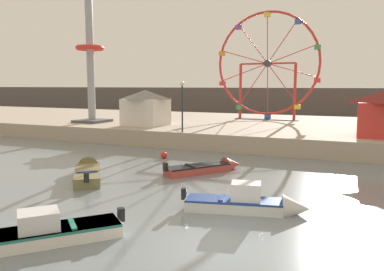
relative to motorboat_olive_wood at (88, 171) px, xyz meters
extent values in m
plane|color=slate|center=(9.57, -5.67, -0.27)|extent=(240.00, 240.00, 0.00)
cube|color=tan|center=(9.57, 20.00, 0.37)|extent=(110.00, 20.78, 1.27)
cube|color=#564C47|center=(9.57, 41.86, 1.93)|extent=(140.00, 3.00, 4.40)
cube|color=olive|center=(0.52, -0.66, -0.02)|extent=(3.37, 3.84, 0.49)
cube|color=navy|center=(0.52, -0.66, 0.19)|extent=(3.36, 3.82, 0.08)
cone|color=olive|center=(-1.00, 1.29, -0.02)|extent=(1.58, 1.57, 1.17)
cube|color=black|center=(1.78, -2.29, 0.34)|extent=(0.31, 0.31, 0.44)
cube|color=navy|center=(0.82, -1.05, 0.26)|extent=(0.92, 0.77, 0.06)
cube|color=silver|center=(8.83, -2.38, -0.03)|extent=(3.81, 1.87, 0.47)
cube|color=navy|center=(8.83, -2.38, 0.16)|extent=(3.78, 1.88, 0.08)
cone|color=silver|center=(11.09, -1.84, -0.03)|extent=(1.21, 1.20, 1.00)
cube|color=black|center=(6.95, -2.82, 0.31)|extent=(0.25, 0.28, 0.44)
cube|color=silver|center=(9.28, -2.27, 0.53)|extent=(1.27, 1.07, 0.66)
cube|color=navy|center=(8.39, -2.48, 0.23)|extent=(0.36, 0.91, 0.06)
cube|color=#B24238|center=(5.05, 2.99, -0.04)|extent=(3.01, 3.62, 0.45)
cube|color=black|center=(5.05, 2.99, 0.14)|extent=(3.00, 3.60, 0.08)
cone|color=#B24238|center=(6.43, 4.91, -0.04)|extent=(1.39, 1.40, 0.97)
cube|color=black|center=(3.91, 1.40, 0.29)|extent=(0.31, 0.30, 0.44)
cube|color=black|center=(4.78, 2.62, 0.21)|extent=(0.80, 0.64, 0.06)
cube|color=silver|center=(4.69, -7.34, -0.05)|extent=(3.50, 3.72, 0.44)
cube|color=#237566|center=(4.69, -7.34, 0.13)|extent=(3.49, 3.70, 0.08)
cube|color=black|center=(6.05, -5.81, 0.28)|extent=(0.31, 0.31, 0.44)
cube|color=silver|center=(4.37, -7.70, 0.46)|extent=(1.51, 1.53, 0.58)
cube|color=#237566|center=(5.01, -6.98, 0.20)|extent=(0.89, 0.81, 0.06)
torus|color=red|center=(4.15, 23.16, 6.68)|extent=(10.39, 0.24, 10.39)
cylinder|color=#38383D|center=(4.15, 23.16, 6.68)|extent=(0.70, 0.50, 0.70)
cylinder|color=red|center=(6.58, 23.16, 5.96)|extent=(4.89, 0.08, 1.50)
cube|color=red|center=(9.02, 23.16, 4.97)|extent=(0.56, 0.48, 0.44)
cylinder|color=red|center=(6.54, 23.16, 7.53)|extent=(4.81, 0.08, 1.78)
cube|color=#33934C|center=(8.93, 23.16, 8.11)|extent=(0.56, 0.48, 0.44)
cylinder|color=red|center=(5.58, 23.16, 8.77)|extent=(2.93, 0.08, 4.24)
cube|color=#3356B7|center=(7.01, 23.16, 10.59)|extent=(0.56, 0.48, 0.44)
cylinder|color=red|center=(4.08, 23.16, 9.21)|extent=(0.23, 0.08, 5.07)
cube|color=yellow|center=(4.00, 23.16, 11.47)|extent=(0.56, 0.48, 0.44)
cylinder|color=red|center=(2.60, 23.16, 8.69)|extent=(3.16, 0.08, 4.07)
cube|color=purple|center=(1.05, 23.16, 10.42)|extent=(0.56, 0.48, 0.44)
cylinder|color=red|center=(1.72, 23.16, 7.39)|extent=(4.89, 0.08, 1.50)
cube|color=orange|center=(-0.72, 23.16, 7.83)|extent=(0.56, 0.48, 0.44)
cylinder|color=red|center=(1.76, 23.16, 5.82)|extent=(4.81, 0.08, 1.78)
cube|color=red|center=(-0.63, 23.16, 4.69)|extent=(0.56, 0.48, 0.44)
cylinder|color=red|center=(2.72, 23.16, 4.58)|extent=(2.93, 0.08, 4.24)
cube|color=#33934C|center=(1.29, 23.16, 2.21)|extent=(0.56, 0.48, 0.44)
cylinder|color=red|center=(4.22, 23.16, 4.14)|extent=(0.23, 0.08, 5.07)
cube|color=#3356B7|center=(4.30, 23.16, 1.33)|extent=(0.56, 0.48, 0.44)
cylinder|color=red|center=(5.70, 23.16, 4.67)|extent=(3.16, 0.08, 4.07)
cube|color=yellow|center=(7.25, 23.16, 2.38)|extent=(0.56, 0.48, 0.44)
cylinder|color=red|center=(1.36, 23.16, 3.84)|extent=(0.28, 0.28, 5.67)
cylinder|color=red|center=(6.94, 23.16, 3.84)|extent=(0.28, 0.28, 5.67)
cylinder|color=red|center=(4.15, 23.16, 6.68)|extent=(5.58, 0.18, 0.18)
cube|color=#4C4C51|center=(4.15, 23.16, 1.04)|extent=(6.38, 1.20, 0.08)
cylinder|color=#999EA3|center=(-10.45, 13.74, 7.29)|extent=(0.70, 0.70, 12.57)
torus|color=red|center=(-10.45, 13.74, 7.96)|extent=(2.64, 2.64, 0.44)
cube|color=#4C4C51|center=(-10.45, 13.74, 1.12)|extent=(2.80, 2.80, 0.24)
cube|color=red|center=(14.51, 12.94, 2.18)|extent=(3.34, 2.78, 2.36)
cube|color=silver|center=(-4.31, 13.35, 2.16)|extent=(3.56, 3.19, 2.32)
pyramid|color=gray|center=(-4.31, 13.35, 3.70)|extent=(3.91, 3.51, 0.80)
cylinder|color=#2D2D33|center=(0.79, 10.09, 2.75)|extent=(0.12, 0.12, 3.49)
sphere|color=#F2EACC|center=(0.79, 10.09, 4.63)|extent=(0.32, 0.32, 0.32)
sphere|color=red|center=(1.36, 6.05, -0.05)|extent=(0.44, 0.44, 0.44)
camera|label=1|loc=(13.16, -16.13, 4.52)|focal=36.22mm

